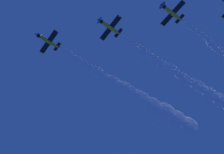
% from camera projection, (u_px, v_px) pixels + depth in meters
% --- Properties ---
extents(airplane_lead, '(7.72, 6.85, 2.28)m').
position_uv_depth(airplane_lead, '(47.00, 41.00, 71.20)').
color(airplane_lead, gold).
extents(airplane_left_wingman, '(7.72, 6.86, 2.29)m').
position_uv_depth(airplane_left_wingman, '(109.00, 27.00, 69.40)').
color(airplane_left_wingman, gold).
extents(airplane_right_wingman, '(7.72, 6.85, 2.21)m').
position_uv_depth(airplane_right_wingman, '(171.00, 12.00, 68.21)').
color(airplane_right_wingman, gold).
extents(smoke_trail_lead, '(7.36, 52.42, 5.58)m').
position_uv_depth(smoke_trail_lead, '(160.00, 107.00, 85.38)').
color(smoke_trail_lead, white).
extents(smoke_trail_left_wingman, '(6.85, 52.08, 5.40)m').
position_uv_depth(smoke_trail_left_wingman, '(214.00, 97.00, 83.57)').
color(smoke_trail_left_wingman, white).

